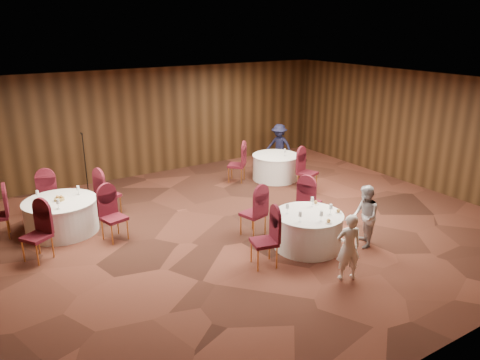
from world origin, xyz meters
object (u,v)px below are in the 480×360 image
table_left (62,216)px  woman_a (348,247)px  woman_b (365,216)px  man_c (279,146)px  table_main (308,230)px  mic_stand (87,178)px  table_right (276,167)px

table_left → woman_a: bearing=-51.3°
woman_b → man_c: size_ratio=0.94×
man_c → table_main: bearing=-56.9°
woman_a → man_c: 7.00m
mic_stand → table_right: bearing=-16.5°
table_right → woman_b: 4.66m
mic_stand → woman_b: (4.07, -6.05, 0.14)m
table_left → table_right: size_ratio=1.15×
table_right → mic_stand: size_ratio=0.79×
table_left → mic_stand: bearing=60.9°
woman_b → table_right: bearing=-160.9°
woman_a → table_right: bearing=-93.4°
woman_b → table_left: bearing=-96.1°
table_main → man_c: bearing=59.3°
table_left → woman_b: bearing=-38.3°
table_main → table_right: bearing=62.2°
woman_a → table_main: bearing=-79.4°
table_main → mic_stand: (-3.04, 5.49, 0.14)m
table_left → man_c: man_c is taller
table_main → woman_b: size_ratio=1.08×
table_right → man_c: 1.29m
table_main → man_c: 5.70m
table_right → woman_b: (-1.06, -4.53, 0.28)m
mic_stand → woman_b: 7.29m
table_main → table_right: 4.48m
table_left → mic_stand: mic_stand is taller
table_main → mic_stand: bearing=119.0°
woman_b → woman_a: bearing=-25.2°
mic_stand → woman_b: mic_stand is taller
table_main → man_c: man_c is taller
woman_a → man_c: man_c is taller
table_right → woman_b: bearing=-103.2°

